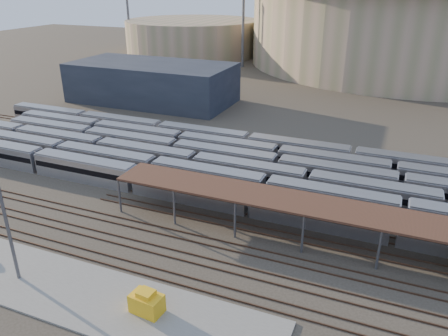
% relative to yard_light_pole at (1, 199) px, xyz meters
% --- Properties ---
extents(ground, '(420.00, 420.00, 0.00)m').
position_rel_yard_light_pole_xyz_m(ground, '(9.58, 15.54, -9.92)').
color(ground, '#383026').
rests_on(ground, ground).
extents(apron, '(50.00, 9.00, 0.20)m').
position_rel_yard_light_pole_xyz_m(apron, '(4.58, 0.54, -9.82)').
color(apron, gray).
rests_on(apron, ground).
extents(subway_trains, '(125.63, 23.90, 3.60)m').
position_rel_yard_light_pole_xyz_m(subway_trains, '(15.03, 34.04, -8.12)').
color(subway_trains, silver).
rests_on(subway_trains, ground).
extents(inspection_shed, '(60.30, 6.00, 5.30)m').
position_rel_yard_light_pole_xyz_m(inspection_shed, '(31.58, 19.54, -4.93)').
color(inspection_shed, '#58585D').
rests_on(inspection_shed, ground).
extents(empty_tracks, '(170.00, 9.62, 0.18)m').
position_rel_yard_light_pole_xyz_m(empty_tracks, '(9.58, 10.54, -9.83)').
color(empty_tracks, '#4C3323').
rests_on(empty_tracks, ground).
extents(stadium, '(124.00, 124.00, 32.50)m').
position_rel_yard_light_pole_xyz_m(stadium, '(34.58, 155.54, 6.56)').
color(stadium, tan).
rests_on(stadium, ground).
extents(secondary_arena, '(56.00, 56.00, 14.00)m').
position_rel_yard_light_pole_xyz_m(secondary_arena, '(-50.42, 145.54, -2.92)').
color(secondary_arena, tan).
rests_on(secondary_arena, ground).
extents(service_building, '(42.00, 20.00, 10.00)m').
position_rel_yard_light_pole_xyz_m(service_building, '(-25.42, 70.54, -4.92)').
color(service_building, '#1E232D').
rests_on(service_building, ground).
extents(floodlight_0, '(4.00, 1.00, 38.40)m').
position_rel_yard_light_pole_xyz_m(floodlight_0, '(-20.42, 125.54, 10.73)').
color(floodlight_0, '#58585D').
rests_on(floodlight_0, ground).
extents(floodlight_1, '(4.00, 1.00, 38.40)m').
position_rel_yard_light_pole_xyz_m(floodlight_1, '(-75.42, 135.54, 10.73)').
color(floodlight_1, '#58585D').
rests_on(floodlight_1, ground).
extents(floodlight_3, '(4.00, 1.00, 38.40)m').
position_rel_yard_light_pole_xyz_m(floodlight_3, '(-0.42, 175.54, 10.73)').
color(floodlight_3, '#58585D').
rests_on(floodlight_3, ground).
extents(yard_light_pole, '(0.81, 0.36, 19.26)m').
position_rel_yard_light_pole_xyz_m(yard_light_pole, '(0.00, 0.00, 0.00)').
color(yard_light_pole, '#58585D').
rests_on(yard_light_pole, apron).
extents(yellow_equipment, '(3.31, 2.25, 1.96)m').
position_rel_yard_light_pole_xyz_m(yellow_equipment, '(15.76, 0.83, -8.73)').
color(yellow_equipment, yellow).
rests_on(yellow_equipment, apron).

